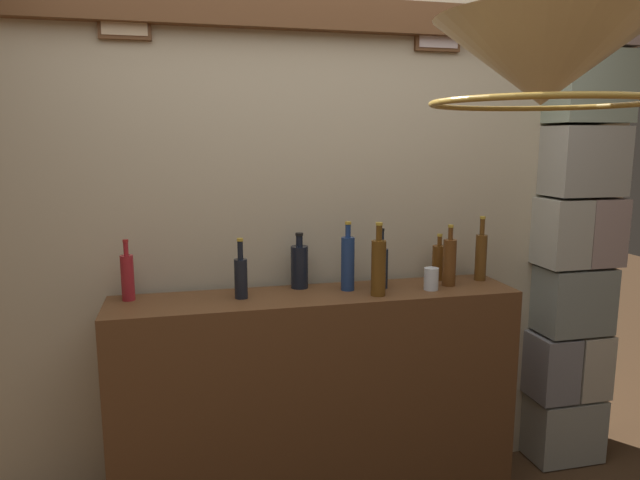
{
  "coord_description": "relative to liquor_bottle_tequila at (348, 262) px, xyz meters",
  "views": [
    {
      "loc": [
        -0.56,
        -1.55,
        1.71
      ],
      "look_at": [
        0.0,
        0.79,
        1.29
      ],
      "focal_mm": 32.26,
      "sensor_mm": 36.0,
      "label": 1
    }
  ],
  "objects": [
    {
      "name": "liquor_bottle_sherry",
      "position": [
        0.1,
        -0.12,
        0.0
      ],
      "size": [
        0.06,
        0.06,
        0.32
      ],
      "color": "brown",
      "rests_on": "bar_shelf_unit"
    },
    {
      "name": "liquor_bottle_scotch",
      "position": [
        0.16,
        -0.0,
        -0.03
      ],
      "size": [
        0.06,
        0.06,
        0.28
      ],
      "color": "black",
      "rests_on": "bar_shelf_unit"
    },
    {
      "name": "liquor_bottle_whiskey",
      "position": [
        0.48,
        -0.03,
        -0.01
      ],
      "size": [
        0.06,
        0.06,
        0.29
      ],
      "color": "#5D3415",
      "rests_on": "bar_shelf_unit"
    },
    {
      "name": "liquor_bottle_tequila",
      "position": [
        0.0,
        0.0,
        0.0
      ],
      "size": [
        0.06,
        0.06,
        0.31
      ],
      "color": "navy",
      "rests_on": "bar_shelf_unit"
    },
    {
      "name": "stone_pillar",
      "position": [
        1.24,
        0.1,
        0.08
      ],
      "size": [
        0.41,
        0.29,
        2.48
      ],
      "color": "#A1A297",
      "rests_on": "ground"
    },
    {
      "name": "liquor_bottle_mezcal",
      "position": [
        -0.2,
        0.09,
        -0.02
      ],
      "size": [
        0.08,
        0.08,
        0.25
      ],
      "color": "black",
      "rests_on": "bar_shelf_unit"
    },
    {
      "name": "panelled_rear_partition",
      "position": [
        -0.15,
        0.22,
        0.17
      ],
      "size": [
        3.47,
        0.15,
        2.55
      ],
      "color": "#BCAD8E",
      "rests_on": "ground"
    },
    {
      "name": "liquor_bottle_vodka",
      "position": [
        0.67,
        0.03,
        -0.01
      ],
      "size": [
        0.05,
        0.05,
        0.31
      ],
      "color": "brown",
      "rests_on": "bar_shelf_unit"
    },
    {
      "name": "bar_shelf_unit",
      "position": [
        -0.15,
        -0.04,
        -0.65
      ],
      "size": [
        1.8,
        0.36,
        1.04
      ],
      "primitive_type": "cube",
      "color": "brown",
      "rests_on": "ground"
    },
    {
      "name": "glass_tumbler_rocks",
      "position": [
        0.37,
        -0.08,
        -0.08
      ],
      "size": [
        0.07,
        0.07,
        0.1
      ],
      "color": "silver",
      "rests_on": "bar_shelf_unit"
    },
    {
      "name": "liquor_bottle_bourbon",
      "position": [
        -0.95,
        0.05,
        -0.02
      ],
      "size": [
        0.05,
        0.05,
        0.26
      ],
      "color": "maroon",
      "rests_on": "bar_shelf_unit"
    },
    {
      "name": "pendant_lamp",
      "position": [
        0.23,
        -1.04,
        0.74
      ],
      "size": [
        0.59,
        0.59,
        0.53
      ],
      "color": "beige"
    },
    {
      "name": "liquor_bottle_vermouth",
      "position": [
        -0.48,
        -0.03,
        -0.03
      ],
      "size": [
        0.06,
        0.06,
        0.26
      ],
      "color": "black",
      "rests_on": "bar_shelf_unit"
    },
    {
      "name": "liquor_bottle_brandy",
      "position": [
        0.48,
        0.09,
        -0.04
      ],
      "size": [
        0.07,
        0.07,
        0.22
      ],
      "color": "brown",
      "rests_on": "bar_shelf_unit"
    }
  ]
}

